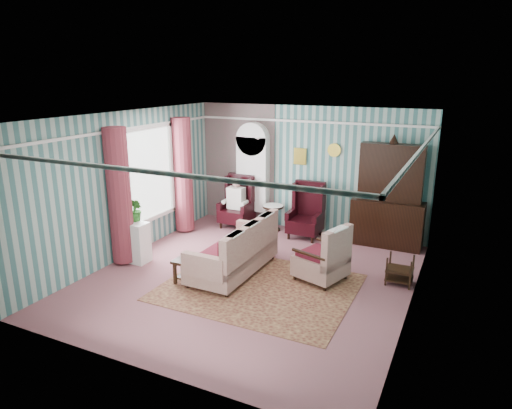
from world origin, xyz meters
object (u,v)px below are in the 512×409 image
at_px(coffee_table, 200,272).
at_px(bookcase, 253,179).
at_px(wingback_right, 305,211).
at_px(floral_armchair, 321,255).
at_px(dresser_hutch, 389,193).
at_px(wingback_left, 236,202).
at_px(nest_table, 400,270).
at_px(round_side_table, 273,218).
at_px(plant_stand, 135,242).
at_px(sofa, 233,249).
at_px(seated_woman, 236,203).

bearing_deg(coffee_table, bookcase, 100.87).
bearing_deg(coffee_table, wingback_right, 74.79).
bearing_deg(floral_armchair, dresser_hutch, -0.40).
bearing_deg(coffee_table, wingback_left, 106.58).
bearing_deg(wingback_left, wingback_right, 0.00).
distance_m(bookcase, coffee_table, 3.64).
height_order(wingback_right, nest_table, wingback_right).
bearing_deg(dresser_hutch, floral_armchair, -108.10).
bearing_deg(bookcase, dresser_hutch, -2.11).
relative_size(dresser_hutch, round_side_table, 3.93).
xyz_separation_m(wingback_left, floral_armchair, (2.76, -1.99, -0.15)).
relative_size(dresser_hutch, coffee_table, 2.63).
bearing_deg(plant_stand, wingback_right, 47.16).
height_order(bookcase, plant_stand, bookcase).
bearing_deg(nest_table, round_side_table, 151.80).
xyz_separation_m(wingback_left, wingback_right, (1.75, 0.00, 0.00)).
distance_m(wingback_left, wingback_right, 1.75).
bearing_deg(floral_armchair, plant_stand, 119.79).
relative_size(round_side_table, plant_stand, 0.75).
height_order(bookcase, sofa, bookcase).
bearing_deg(round_side_table, floral_armchair, -48.93).
bearing_deg(seated_woman, coffee_table, -73.42).
bearing_deg(round_side_table, plant_stand, -120.38).
height_order(wingback_left, plant_stand, wingback_left).
relative_size(floral_armchair, coffee_table, 1.06).
height_order(bookcase, wingback_left, bookcase).
xyz_separation_m(dresser_hutch, seated_woman, (-3.50, -0.27, -0.59)).
height_order(wingback_left, coffee_table, wingback_left).
height_order(round_side_table, sofa, sofa).
height_order(floral_armchair, coffee_table, floral_armchair).
height_order(wingback_right, coffee_table, wingback_right).
bearing_deg(floral_armchair, wingback_left, 71.97).
height_order(dresser_hutch, floral_armchair, dresser_hutch).
relative_size(wingback_left, floral_armchair, 1.32).
height_order(bookcase, dresser_hutch, dresser_hutch).
distance_m(wingback_right, plant_stand, 3.76).
bearing_deg(sofa, nest_table, -72.70).
distance_m(seated_woman, sofa, 2.68).
xyz_separation_m(wingback_left, round_side_table, (0.90, 0.15, -0.33)).
relative_size(wingback_left, wingback_right, 1.00).
xyz_separation_m(dresser_hutch, coffee_table, (-2.59, -3.34, -0.96)).
height_order(sofa, coffee_table, sofa).
height_order(dresser_hutch, sofa, dresser_hutch).
bearing_deg(wingback_right, wingback_left, 180.00).
bearing_deg(sofa, dresser_hutch, -39.89).
bearing_deg(wingback_right, plant_stand, -132.84).
bearing_deg(bookcase, wingback_right, -14.57).
bearing_deg(round_side_table, coffee_table, -89.74).
relative_size(plant_stand, sofa, 0.39).
bearing_deg(dresser_hutch, bookcase, 177.89).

